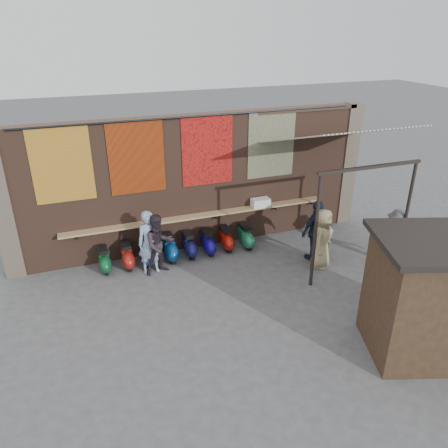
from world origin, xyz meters
The scene contains 33 objects.
ground centered at (0.00, 0.00, 0.00)m, with size 70.00×70.00×0.00m, color #474749.
brick_wall centered at (0.00, 2.70, 2.00)m, with size 10.00×0.40×4.00m, color brown.
pier_left centered at (-5.20, 2.70, 2.00)m, with size 0.50×0.50×4.00m, color #4C4238.
pier_right centered at (5.20, 2.70, 2.00)m, with size 0.50×0.50×4.00m, color #4C4238.
eating_counter centered at (0.00, 2.33, 1.10)m, with size 8.00×0.32×0.05m, color #9E7A51.
shelf_box centered at (1.93, 2.30, 1.25)m, with size 0.56×0.31×0.26m, color white.
tapestry_redgold centered at (-3.60, 2.48, 3.00)m, with size 1.50×0.02×2.00m, color maroon.
tapestry_sun centered at (-1.70, 2.48, 3.00)m, with size 1.50×0.02×2.00m, color #CF420C.
tapestry_orange centered at (0.30, 2.48, 3.00)m, with size 1.50×0.02×2.00m, color #B12216.
tapestry_multi centered at (2.30, 2.48, 3.00)m, with size 1.50×0.02×2.00m, color navy.
hang_rail centered at (0.00, 2.47, 3.98)m, with size 0.06×0.06×9.50m, color black.
scooter_stool_0 centered at (-2.90, 2.00, 0.34)m, with size 0.32×0.71×0.68m, color #10522C, non-canonical shape.
scooter_stool_1 centered at (-2.27, 1.99, 0.36)m, with size 0.34×0.75×0.71m, color maroon, non-canonical shape.
scooter_stool_2 centered at (-1.73, 1.99, 0.37)m, with size 0.35×0.78×0.74m, color navy, non-canonical shape.
scooter_stool_3 centered at (-1.05, 1.99, 0.38)m, with size 0.36×0.80×0.76m, color navy, non-canonical shape.
scooter_stool_4 centered at (-0.46, 2.02, 0.36)m, with size 0.34×0.75×0.71m, color #15154F, non-canonical shape.
scooter_stool_5 centered at (0.11, 2.00, 0.34)m, with size 0.33×0.73×0.69m, color #140B81, non-canonical shape.
scooter_stool_6 centered at (0.70, 2.05, 0.35)m, with size 0.33×0.73×0.69m, color #A2140C, non-canonical shape.
scooter_stool_7 centered at (1.31, 1.97, 0.36)m, with size 0.34×0.76×0.72m, color #1C7048, non-canonical shape.
diner_left centered at (-1.69, 1.53, 0.90)m, with size 0.66×0.43×1.80m, color #7F96B9.
diner_right centered at (-1.46, 1.40, 0.86)m, with size 0.84×0.65×1.72m, color #292027.
shopper_navy centered at (2.91, 0.60, 0.91)m, with size 1.07×0.44×1.82m, color #151E2F.
shopper_grey centered at (4.90, -0.36, 0.82)m, with size 1.06×0.61×1.64m, color #56565B.
shopper_tan centered at (2.85, 0.17, 0.87)m, with size 0.85×0.55×1.73m, color #998A61.
market_stall centered at (3.04, -3.59, 1.25)m, with size 2.30×1.73×2.49m, color black.
stall_roof centered at (3.04, -3.59, 2.55)m, with size 2.58×1.98×0.12m, color black.
stall_sign centered at (3.33, -2.75, 1.81)m, with size 1.20×0.04×0.50m, color gold.
stall_shelf centered at (3.33, -2.75, 0.91)m, with size 1.91×0.10×0.06m, color #473321.
awning_canvas centered at (3.50, 0.90, 3.55)m, with size 3.20×3.40×0.03m, color beige.
awning_ledger centered at (3.50, 2.49, 3.95)m, with size 3.30×0.08×0.12m, color #33261C.
awning_header centered at (3.50, -0.60, 3.08)m, with size 3.00×0.08×0.08m, color black.
awning_post_left centered at (2.10, -0.60, 1.55)m, with size 0.09×0.09×3.10m, color black.
awning_post_right centered at (4.90, -0.60, 1.55)m, with size 0.09×0.09×3.10m, color black.
Camera 1 is at (-3.42, -8.98, 6.32)m, focal length 35.00 mm.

